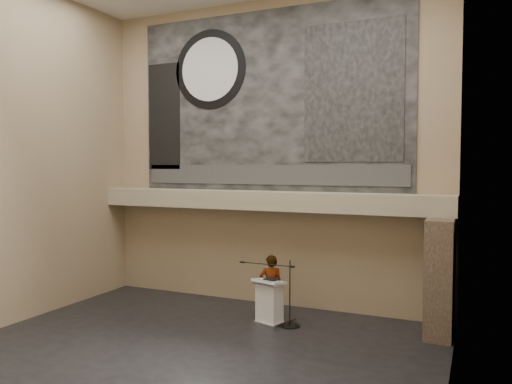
% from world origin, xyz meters
% --- Properties ---
extents(floor, '(10.00, 10.00, 0.00)m').
position_xyz_m(floor, '(0.00, 0.00, 0.00)').
color(floor, black).
rests_on(floor, ground).
extents(wall_back, '(10.00, 0.02, 8.50)m').
position_xyz_m(wall_back, '(0.00, 4.00, 4.25)').
color(wall_back, '#8C7A59').
rests_on(wall_back, floor).
extents(wall_front, '(10.00, 0.02, 8.50)m').
position_xyz_m(wall_front, '(0.00, -4.00, 4.25)').
color(wall_front, '#8C7A59').
rests_on(wall_front, floor).
extents(wall_left, '(0.02, 8.00, 8.50)m').
position_xyz_m(wall_left, '(-5.00, 0.00, 4.25)').
color(wall_left, '#8C7A59').
rests_on(wall_left, floor).
extents(wall_right, '(0.02, 8.00, 8.50)m').
position_xyz_m(wall_right, '(5.00, 0.00, 4.25)').
color(wall_right, '#8C7A59').
rests_on(wall_right, floor).
extents(soffit, '(10.00, 0.80, 0.50)m').
position_xyz_m(soffit, '(0.00, 3.60, 2.95)').
color(soffit, gray).
rests_on(soffit, wall_back).
extents(sprinkler_left, '(0.04, 0.04, 0.06)m').
position_xyz_m(sprinkler_left, '(-1.60, 3.55, 2.67)').
color(sprinkler_left, '#B2893D').
rests_on(sprinkler_left, soffit).
extents(sprinkler_right, '(0.04, 0.04, 0.06)m').
position_xyz_m(sprinkler_right, '(1.90, 3.55, 2.67)').
color(sprinkler_right, '#B2893D').
rests_on(sprinkler_right, soffit).
extents(banner, '(8.00, 0.05, 5.00)m').
position_xyz_m(banner, '(0.00, 3.97, 5.70)').
color(banner, black).
rests_on(banner, wall_back).
extents(banner_text_strip, '(7.76, 0.02, 0.55)m').
position_xyz_m(banner_text_strip, '(0.00, 3.93, 3.65)').
color(banner_text_strip, '#2F2F2F').
rests_on(banner_text_strip, banner).
extents(banner_clock_rim, '(2.30, 0.02, 2.30)m').
position_xyz_m(banner_clock_rim, '(-1.80, 3.93, 6.70)').
color(banner_clock_rim, black).
rests_on(banner_clock_rim, banner).
extents(banner_clock_face, '(1.84, 0.02, 1.84)m').
position_xyz_m(banner_clock_face, '(-1.80, 3.91, 6.70)').
color(banner_clock_face, silver).
rests_on(banner_clock_face, banner).
extents(banner_building_print, '(2.60, 0.02, 3.60)m').
position_xyz_m(banner_building_print, '(2.40, 3.93, 5.80)').
color(banner_building_print, black).
rests_on(banner_building_print, banner).
extents(banner_brick_print, '(1.10, 0.02, 3.20)m').
position_xyz_m(banner_brick_print, '(-3.40, 3.93, 5.40)').
color(banner_brick_print, black).
rests_on(banner_brick_print, banner).
extents(stone_pier, '(0.60, 1.40, 2.70)m').
position_xyz_m(stone_pier, '(4.65, 3.15, 1.35)').
color(stone_pier, '#403227').
rests_on(stone_pier, floor).
extents(lectern, '(0.85, 0.71, 1.14)m').
position_xyz_m(lectern, '(0.79, 2.25, 0.55)').
color(lectern, silver).
rests_on(lectern, floor).
extents(binder, '(0.34, 0.29, 0.04)m').
position_xyz_m(binder, '(0.81, 2.26, 1.12)').
color(binder, black).
rests_on(binder, lectern).
extents(papers, '(0.29, 0.34, 0.00)m').
position_xyz_m(papers, '(0.62, 2.24, 1.10)').
color(papers, white).
rests_on(papers, lectern).
extents(speaker_person, '(0.71, 0.60, 1.64)m').
position_xyz_m(speaker_person, '(0.64, 2.70, 0.82)').
color(speaker_person, silver).
rests_on(speaker_person, floor).
extents(mic_stand, '(1.62, 0.52, 1.61)m').
position_xyz_m(mic_stand, '(1.23, 2.35, 0.25)').
color(mic_stand, black).
rests_on(mic_stand, floor).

